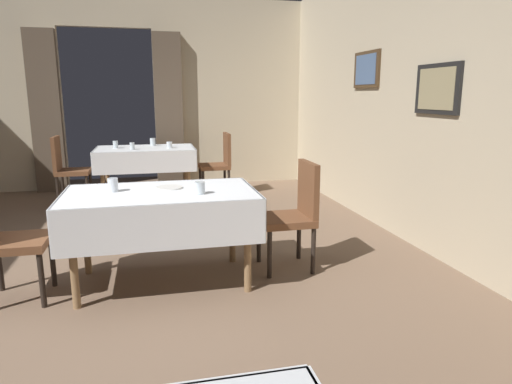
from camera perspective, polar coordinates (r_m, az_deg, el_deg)
The scene contains 16 objects.
ground at distance 3.81m, azimuth -21.64°, elevation -11.69°, with size 10.08×10.08×0.00m, color #7A604C.
wall_right at distance 4.33m, azimuth 24.20°, elevation 11.32°, with size 0.16×8.40×3.00m.
wall_back at distance 7.66m, azimuth -18.07°, elevation 11.74°, with size 6.40×0.27×3.00m.
dining_table_mid at distance 3.62m, azimuth -11.87°, elevation -1.57°, with size 1.48×0.90×0.75m.
dining_table_far at distance 6.66m, azimuth -13.74°, elevation 4.57°, with size 1.38×0.90×0.75m.
chair_mid_right at distance 3.91m, azimuth 4.90°, elevation -2.29°, with size 0.44×0.44×0.93m.
chair_mid_left at distance 3.74m, azimuth -29.30°, elevation -4.50°, with size 0.45×0.44×0.93m.
chair_far_left at distance 6.82m, azimuth -22.74°, elevation 3.01°, with size 0.44×0.44×0.93m.
chair_far_right at distance 6.82m, azimuth -4.62°, elevation 3.92°, with size 0.44×0.44×0.93m.
glass_mid_a at distance 3.44m, azimuth -7.09°, elevation 0.52°, with size 0.08×0.08×0.10m, color silver.
glass_mid_b at distance 3.67m, azimuth -17.58°, elevation 0.85°, with size 0.08×0.08×0.11m, color silver.
plate_mid_c at distance 3.70m, azimuth -10.86°, elevation 0.56°, with size 0.21×0.21×0.01m, color white.
glass_far_a at distance 6.52m, azimuth -10.85°, elevation 5.85°, with size 0.08×0.08×0.09m, color silver.
glass_far_b at distance 6.68m, azimuth -17.27°, elevation 5.73°, with size 0.07×0.07×0.11m, color silver.
glass_far_c at distance 6.89m, azimuth -12.88°, elevation 6.17°, with size 0.08×0.08×0.11m, color silver.
glass_far_d at distance 6.45m, azimuth -15.33°, elevation 5.61°, with size 0.07×0.07×0.10m, color silver.
Camera 1 is at (0.61, -3.46, 1.48)m, focal length 31.76 mm.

